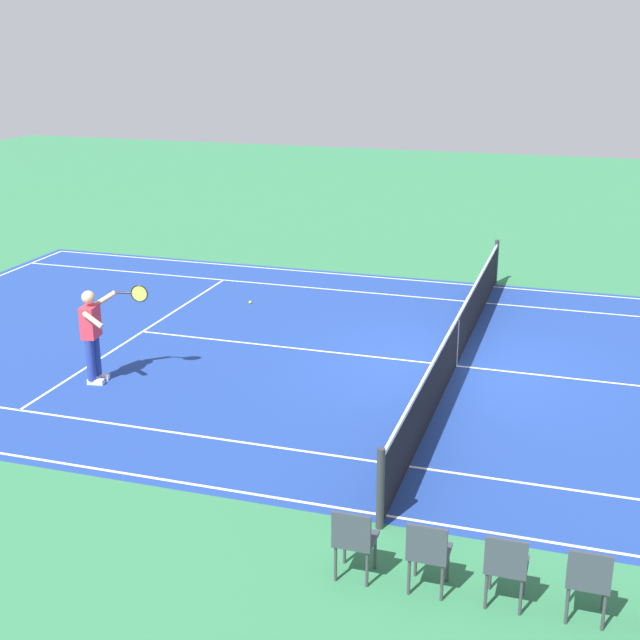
{
  "coord_description": "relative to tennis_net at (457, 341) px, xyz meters",
  "views": [
    {
      "loc": [
        -2.18,
        15.11,
        5.82
      ],
      "look_at": [
        2.36,
        0.8,
        0.9
      ],
      "focal_mm": 49.57,
      "sensor_mm": 36.0,
      "label": 1
    }
  ],
  "objects": [
    {
      "name": "tennis_player_near",
      "position": [
        5.86,
        2.64,
        0.44
      ],
      "size": [
        1.03,
        0.82,
        1.7
      ],
      "color": "navy",
      "rests_on": "ground_plane"
    },
    {
      "name": "court_line_markings",
      "position": [
        0.0,
        0.0,
        -0.49
      ],
      "size": [
        23.85,
        11.05,
        0.01
      ],
      "color": "white",
      "rests_on": "ground_plane"
    },
    {
      "name": "spectator_chair_5",
      "position": [
        -1.63,
        6.92,
        0.03
      ],
      "size": [
        0.44,
        0.44,
        0.88
      ],
      "color": "#38383D",
      "rests_on": "ground_plane"
    },
    {
      "name": "tennis_net",
      "position": [
        0.0,
        0.0,
        0.0
      ],
      "size": [
        0.1,
        11.7,
        1.08
      ],
      "color": "#2D2D33",
      "rests_on": "ground_plane"
    },
    {
      "name": "ground_plane",
      "position": [
        0.0,
        0.0,
        -0.49
      ],
      "size": [
        60.0,
        60.0,
        0.0
      ],
      "primitive_type": "plane",
      "color": "#2D7247"
    },
    {
      "name": "tennis_ball",
      "position": [
        5.04,
        -2.47,
        -0.46
      ],
      "size": [
        0.07,
        0.07,
        0.07
      ],
      "primitive_type": "sphere",
      "color": "#CCE01E",
      "rests_on": "ground_plane"
    },
    {
      "name": "court_slab",
      "position": [
        0.0,
        0.0,
        -0.49
      ],
      "size": [
        24.2,
        11.4,
        0.0
      ],
      "primitive_type": "cube",
      "color": "navy",
      "rests_on": "ground_plane"
    },
    {
      "name": "spectator_chair_4",
      "position": [
        -2.46,
        6.92,
        0.03
      ],
      "size": [
        0.44,
        0.44,
        0.88
      ],
      "color": "#38383D",
      "rests_on": "ground_plane"
    },
    {
      "name": "spectator_chair_6",
      "position": [
        -0.8,
        6.92,
        0.03
      ],
      "size": [
        0.44,
        0.44,
        0.88
      ],
      "color": "#38383D",
      "rests_on": "ground_plane"
    },
    {
      "name": "spectator_chair_7",
      "position": [
        0.02,
        6.92,
        0.03
      ],
      "size": [
        0.44,
        0.44,
        0.88
      ],
      "color": "#38383D",
      "rests_on": "ground_plane"
    }
  ]
}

